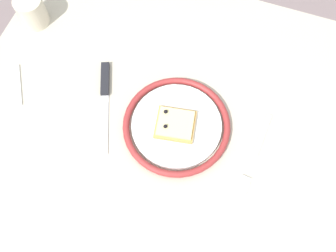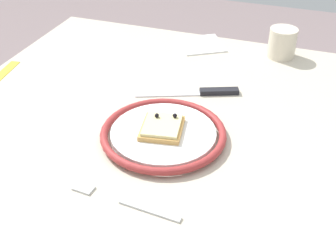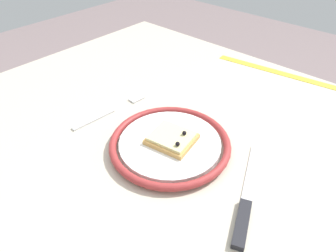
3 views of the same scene
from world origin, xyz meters
The scene contains 6 objects.
dining_table centered at (0.00, 0.00, 0.67)m, with size 1.11×0.94×0.75m.
plate centered at (0.03, -0.04, 0.76)m, with size 0.25×0.25×0.02m.
pizza_slice_near centered at (0.04, -0.03, 0.77)m, with size 0.10×0.09×0.03m.
knife centered at (0.23, -0.07, 0.75)m, with size 0.11×0.23×0.01m.
fork centered at (-0.16, -0.04, 0.75)m, with size 0.03×0.20×0.00m.
measuring_tape centered at (0.05, 0.42, 0.75)m, with size 0.36×0.02×0.00m, color yellow.
Camera 3 is at (0.34, -0.38, 1.17)m, focal length 31.82 mm.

